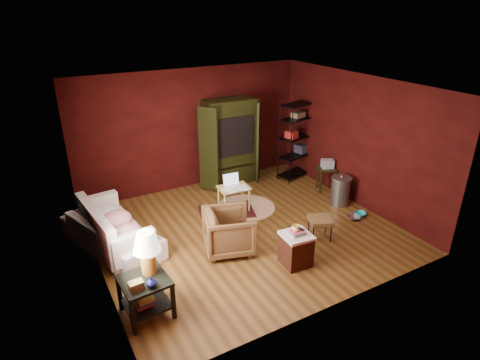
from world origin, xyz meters
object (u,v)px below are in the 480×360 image
object	(u,v)px
armchair	(229,229)
hamper	(296,249)
wire_shelving	(297,137)
tv_armoire	(229,140)
sofa	(111,228)
laptop_desk	(234,189)
side_table	(146,266)

from	to	relation	value
armchair	hamper	size ratio (longest dim) A/B	1.28
wire_shelving	hamper	bearing A→B (deg)	-140.85
armchair	hamper	world-z (taller)	armchair
tv_armoire	wire_shelving	size ratio (longest dim) A/B	1.09
sofa	hamper	size ratio (longest dim) A/B	3.18
armchair	hamper	bearing A→B (deg)	-122.22
sofa	laptop_desk	bearing A→B (deg)	-105.51
laptop_desk	tv_armoire	world-z (taller)	tv_armoire
laptop_desk	tv_armoire	distance (m)	1.62
armchair	laptop_desk	world-z (taller)	armchair
side_table	laptop_desk	world-z (taller)	side_table
armchair	sofa	bearing A→B (deg)	75.92
side_table	hamper	distance (m)	2.56
side_table	laptop_desk	distance (m)	3.29
laptop_desk	side_table	bearing A→B (deg)	-134.67
sofa	armchair	bearing A→B (deg)	-141.21
sofa	laptop_desk	world-z (taller)	sofa
sofa	laptop_desk	xyz separation A→B (m)	(2.61, 0.21, 0.08)
sofa	tv_armoire	bearing A→B (deg)	-84.05
side_table	hamper	xyz separation A→B (m)	(2.51, -0.11, -0.46)
side_table	wire_shelving	size ratio (longest dim) A/B	0.66
sofa	tv_armoire	size ratio (longest dim) A/B	1.02
armchair	hamper	distance (m)	1.22
side_table	hamper	world-z (taller)	side_table
tv_armoire	laptop_desk	bearing A→B (deg)	-113.11
side_table	laptop_desk	size ratio (longest dim) A/B	1.59
wire_shelving	armchair	bearing A→B (deg)	-159.30
side_table	laptop_desk	bearing A→B (deg)	39.99
laptop_desk	wire_shelving	distance (m)	2.48
hamper	wire_shelving	world-z (taller)	wire_shelving
armchair	side_table	bearing A→B (deg)	132.14
wire_shelving	side_table	bearing A→B (deg)	-162.70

